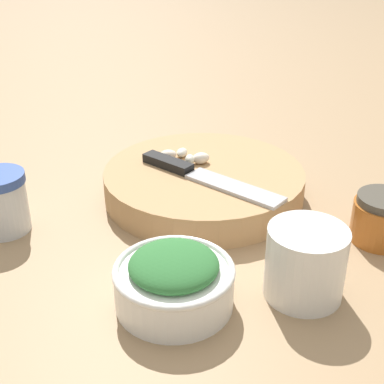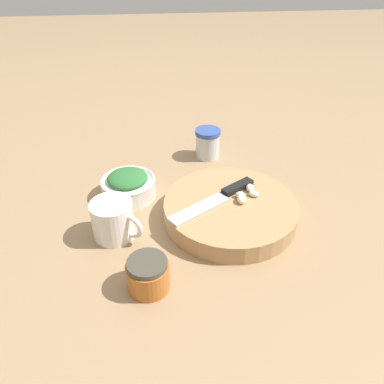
# 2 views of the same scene
# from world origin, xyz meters

# --- Properties ---
(ground_plane) EXTENTS (5.00, 5.00, 0.00)m
(ground_plane) POSITION_xyz_m (0.00, 0.00, 0.00)
(ground_plane) COLOR #997A56
(cutting_board) EXTENTS (0.29, 0.29, 0.04)m
(cutting_board) POSITION_xyz_m (-0.05, -0.11, 0.02)
(cutting_board) COLOR tan
(cutting_board) RESTS_ON ground_plane
(chef_knife) EXTENTS (0.15, 0.21, 0.01)m
(chef_knife) POSITION_xyz_m (-0.04, -0.09, 0.05)
(chef_knife) COLOR black
(chef_knife) RESTS_ON cutting_board
(garlic_cloves) EXTENTS (0.07, 0.06, 0.02)m
(garlic_cloves) POSITION_xyz_m (-0.03, -0.15, 0.05)
(garlic_cloves) COLOR #EFE0CC
(garlic_cloves) RESTS_ON cutting_board
(herb_bowl) EXTENTS (0.13, 0.13, 0.06)m
(herb_bowl) POSITION_xyz_m (0.06, 0.11, 0.03)
(herb_bowl) COLOR silver
(herb_bowl) RESTS_ON ground_plane
(spice_jar) EXTENTS (0.07, 0.07, 0.08)m
(spice_jar) POSITION_xyz_m (0.23, -0.10, 0.04)
(spice_jar) COLOR silver
(spice_jar) RESTS_ON ground_plane
(coffee_mug) EXTENTS (0.09, 0.11, 0.08)m
(coffee_mug) POSITION_xyz_m (-0.08, 0.14, 0.04)
(coffee_mug) COLOR silver
(coffee_mug) RESTS_ON ground_plane
(honey_jar) EXTENTS (0.08, 0.08, 0.06)m
(honey_jar) POSITION_xyz_m (-0.22, 0.07, 0.03)
(honey_jar) COLOR #B26023
(honey_jar) RESTS_ON ground_plane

